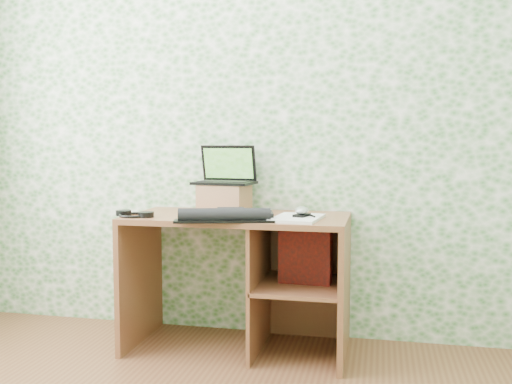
% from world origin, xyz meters
% --- Properties ---
extents(wall_back, '(3.50, 0.00, 3.50)m').
position_xyz_m(wall_back, '(0.00, 1.75, 1.30)').
color(wall_back, white).
rests_on(wall_back, ground).
extents(desk, '(1.20, 0.60, 0.75)m').
position_xyz_m(desk, '(0.08, 1.47, 0.48)').
color(desk, brown).
rests_on(desk, floor).
extents(riser, '(0.29, 0.25, 0.16)m').
position_xyz_m(riser, '(-0.12, 1.58, 0.83)').
color(riser, '#9D6846').
rests_on(riser, desk).
extents(laptop, '(0.36, 0.27, 0.22)m').
position_xyz_m(laptop, '(-0.12, 1.62, 0.96)').
color(laptop, black).
rests_on(laptop, riser).
extents(keyboard, '(0.51, 0.37, 0.07)m').
position_xyz_m(keyboard, '(-0.00, 1.23, 0.77)').
color(keyboard, black).
rests_on(keyboard, desk).
extents(headphones, '(0.23, 0.21, 0.03)m').
position_xyz_m(headphones, '(-0.53, 1.27, 0.76)').
color(headphones, black).
rests_on(headphones, desk).
extents(notepad, '(0.26, 0.35, 0.02)m').
position_xyz_m(notepad, '(0.34, 1.34, 0.76)').
color(notepad, silver).
rests_on(notepad, desk).
extents(mouse, '(0.10, 0.13, 0.04)m').
position_xyz_m(mouse, '(0.36, 1.35, 0.78)').
color(mouse, '#B5B5B8').
rests_on(mouse, notepad).
extents(pen, '(0.07, 0.15, 0.01)m').
position_xyz_m(pen, '(0.41, 1.39, 0.77)').
color(pen, black).
rests_on(pen, notepad).
extents(red_box, '(0.29, 0.11, 0.34)m').
position_xyz_m(red_box, '(0.37, 1.44, 0.56)').
color(red_box, maroon).
rests_on(red_box, desk).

